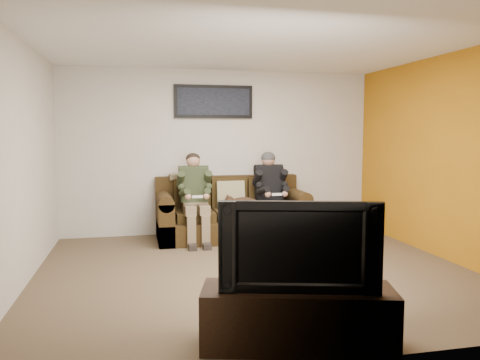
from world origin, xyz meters
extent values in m
plane|color=brown|center=(0.00, 0.00, 0.00)|extent=(5.00, 5.00, 0.00)
plane|color=silver|center=(0.00, 0.00, 2.60)|extent=(5.00, 5.00, 0.00)
plane|color=beige|center=(0.00, 2.25, 1.30)|extent=(5.00, 0.00, 5.00)
plane|color=beige|center=(0.00, -2.25, 1.30)|extent=(5.00, 0.00, 5.00)
plane|color=beige|center=(-2.50, 0.00, 1.30)|extent=(0.00, 4.50, 4.50)
plane|color=beige|center=(2.50, 0.00, 1.30)|extent=(0.00, 4.50, 4.50)
plane|color=#B67012|center=(2.49, 0.00, 1.30)|extent=(0.00, 4.50, 4.50)
cube|color=#352510|center=(0.08, 1.75, 0.15)|extent=(2.27, 0.98, 0.31)
cube|color=#352510|center=(0.08, 2.14, 0.62)|extent=(2.27, 0.21, 0.62)
cube|color=#352510|center=(-0.93, 1.75, 0.31)|extent=(0.23, 0.98, 0.62)
cube|color=#352510|center=(1.10, 1.75, 0.31)|extent=(0.23, 0.98, 0.62)
cylinder|color=#352510|center=(-0.93, 1.75, 0.62)|extent=(0.23, 0.98, 0.23)
cylinder|color=#352510|center=(1.10, 1.75, 0.62)|extent=(0.23, 0.98, 0.23)
cube|color=#342610|center=(-0.50, 1.70, 0.38)|extent=(0.56, 0.62, 0.14)
cube|color=#342610|center=(-0.50, 1.99, 0.68)|extent=(0.56, 0.14, 0.45)
cube|color=#342610|center=(0.08, 1.70, 0.38)|extent=(0.56, 0.62, 0.14)
cube|color=#342610|center=(0.08, 1.99, 0.68)|extent=(0.56, 0.14, 0.45)
cube|color=#342610|center=(0.67, 1.70, 0.38)|extent=(0.56, 0.62, 0.14)
cube|color=#342610|center=(0.67, 1.99, 0.68)|extent=(0.56, 0.14, 0.45)
cube|color=#9B9066|center=(0.08, 1.87, 0.66)|extent=(0.43, 0.21, 0.43)
cube|color=gray|center=(-0.60, 2.12, 0.93)|extent=(0.46, 0.23, 0.08)
cube|color=#826E51|center=(-0.50, 1.67, 0.52)|extent=(0.36, 0.30, 0.14)
cube|color=#2D3620|center=(-0.50, 1.77, 0.82)|extent=(0.40, 0.30, 0.53)
cylinder|color=#2D3620|center=(-0.50, 1.79, 1.03)|extent=(0.44, 0.18, 0.18)
sphere|color=#AB7B61|center=(-0.50, 1.81, 1.19)|extent=(0.21, 0.21, 0.21)
cube|color=#826E51|center=(-0.60, 1.47, 0.51)|extent=(0.15, 0.42, 0.13)
cube|color=#826E51|center=(-0.40, 1.47, 0.51)|extent=(0.15, 0.42, 0.13)
cube|color=#826E51|center=(-0.60, 1.27, 0.23)|extent=(0.12, 0.13, 0.45)
cube|color=#826E51|center=(-0.40, 1.27, 0.23)|extent=(0.12, 0.13, 0.45)
cube|color=black|center=(-0.60, 1.19, 0.04)|extent=(0.11, 0.26, 0.08)
cube|color=black|center=(-0.40, 1.19, 0.04)|extent=(0.11, 0.26, 0.08)
cylinder|color=#2D3620|center=(-0.70, 1.70, 0.92)|extent=(0.11, 0.30, 0.28)
cylinder|color=#2D3620|center=(-0.30, 1.70, 0.92)|extent=(0.11, 0.30, 0.28)
cylinder|color=#2D3620|center=(-0.67, 1.48, 0.76)|extent=(0.14, 0.32, 0.15)
cylinder|color=#2D3620|center=(-0.33, 1.48, 0.76)|extent=(0.14, 0.32, 0.15)
sphere|color=#AB7B61|center=(-0.63, 1.36, 0.71)|extent=(0.09, 0.09, 0.09)
sphere|color=#AB7B61|center=(-0.37, 1.36, 0.71)|extent=(0.09, 0.09, 0.09)
cube|color=white|center=(-0.50, 1.34, 0.71)|extent=(0.15, 0.04, 0.03)
ellipsoid|color=black|center=(-0.50, 1.82, 1.22)|extent=(0.22, 0.22, 0.17)
cube|color=black|center=(0.67, 1.67, 0.52)|extent=(0.36, 0.30, 0.14)
cube|color=black|center=(0.67, 1.77, 0.82)|extent=(0.40, 0.30, 0.53)
cylinder|color=black|center=(0.67, 1.79, 1.03)|extent=(0.44, 0.18, 0.18)
sphere|color=#A07059|center=(0.67, 1.81, 1.19)|extent=(0.21, 0.21, 0.21)
cube|color=black|center=(0.57, 1.47, 0.51)|extent=(0.15, 0.42, 0.13)
cube|color=black|center=(0.77, 1.47, 0.51)|extent=(0.15, 0.42, 0.13)
cube|color=black|center=(0.57, 1.27, 0.23)|extent=(0.12, 0.13, 0.45)
cube|color=black|center=(0.77, 1.27, 0.23)|extent=(0.12, 0.13, 0.45)
cube|color=black|center=(0.57, 1.19, 0.04)|extent=(0.11, 0.26, 0.08)
cube|color=black|center=(0.77, 1.19, 0.04)|extent=(0.11, 0.26, 0.08)
cylinder|color=black|center=(0.47, 1.70, 0.92)|extent=(0.11, 0.30, 0.28)
cylinder|color=black|center=(0.87, 1.70, 0.92)|extent=(0.11, 0.30, 0.28)
cylinder|color=black|center=(0.50, 1.48, 0.76)|extent=(0.14, 0.32, 0.15)
cylinder|color=black|center=(0.84, 1.48, 0.76)|extent=(0.14, 0.32, 0.15)
sphere|color=#A07059|center=(0.54, 1.36, 0.71)|extent=(0.09, 0.09, 0.09)
sphere|color=#A07059|center=(0.80, 1.36, 0.71)|extent=(0.09, 0.09, 0.09)
cube|color=white|center=(0.67, 1.34, 0.71)|extent=(0.15, 0.04, 0.03)
ellipsoid|color=black|center=(0.67, 1.81, 1.22)|extent=(0.22, 0.22, 0.19)
ellipsoid|color=#4A311D|center=(0.23, 1.64, 0.55)|extent=(0.47, 0.26, 0.19)
sphere|color=#4A311D|center=(0.01, 1.61, 0.60)|extent=(0.14, 0.14, 0.14)
cone|color=#4A311D|center=(-0.01, 1.58, 0.67)|extent=(0.04, 0.04, 0.04)
cone|color=#4A311D|center=(-0.01, 1.65, 0.67)|extent=(0.04, 0.04, 0.04)
cylinder|color=#4A311D|center=(0.47, 1.69, 0.51)|extent=(0.26, 0.13, 0.08)
cube|color=black|center=(-0.12, 2.22, 2.10)|extent=(1.25, 0.04, 0.52)
cube|color=black|center=(-0.12, 2.19, 2.10)|extent=(1.15, 0.01, 0.42)
cube|color=black|center=(-0.18, -1.95, 0.23)|extent=(1.51, 0.82, 0.45)
imported|color=black|center=(-0.18, -1.95, 0.79)|extent=(1.17, 0.45, 0.67)
camera|label=1|loc=(-1.34, -5.17, 1.60)|focal=35.00mm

